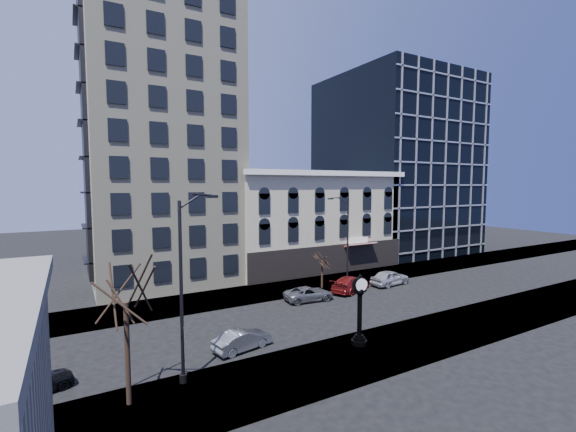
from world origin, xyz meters
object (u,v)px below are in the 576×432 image
street_lamp_near (194,237)px  car_near_a (32,384)px  warning_sign (29,392)px  street_clock (360,313)px  car_near_b (242,340)px

street_lamp_near → car_near_a: street_lamp_near is taller
street_lamp_near → warning_sign: size_ratio=5.05×
street_clock → warning_sign: bearing=-174.4°
street_clock → car_near_b: bearing=162.6°
street_clock → street_lamp_near: (-10.85, 0.93, 5.74)m
street_clock → warning_sign: 18.55m
street_lamp_near → street_clock: bearing=-13.9°
street_lamp_near → car_near_b: 8.61m
street_lamp_near → car_near_b: (3.77, 2.40, -7.35)m
street_clock → car_near_a: bearing=177.2°
street_lamp_near → car_near_b: street_lamp_near is taller
warning_sign → car_near_b: warning_sign is taller
warning_sign → car_near_a: bearing=107.8°
car_near_b → car_near_a: bearing=77.1°
car_near_a → street_lamp_near: bearing=-128.9°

